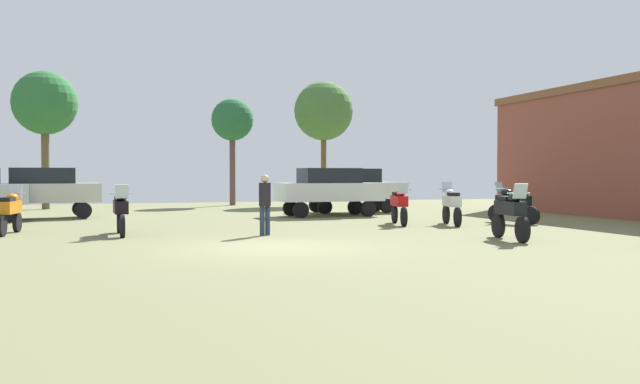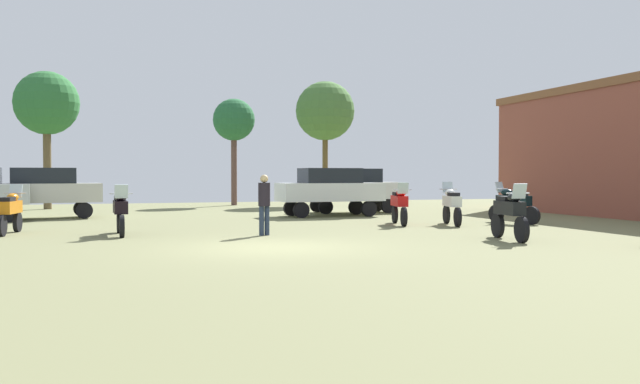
# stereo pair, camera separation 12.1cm
# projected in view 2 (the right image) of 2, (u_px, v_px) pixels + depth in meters

# --- Properties ---
(ground_plane) EXTENTS (44.00, 52.00, 0.02)m
(ground_plane) POSITION_uv_depth(u_px,v_px,m) (275.00, 248.00, 15.69)
(ground_plane) COLOR #70714B
(motorcycle_2) EXTENTS (0.66, 2.15, 1.51)m
(motorcycle_2) POSITION_uv_depth(u_px,v_px,m) (510.00, 212.00, 17.42)
(motorcycle_2) COLOR black
(motorcycle_2) RESTS_ON ground
(motorcycle_4) EXTENTS (0.74, 2.18, 1.48)m
(motorcycle_4) POSITION_uv_depth(u_px,v_px,m) (399.00, 204.00, 22.84)
(motorcycle_4) COLOR black
(motorcycle_4) RESTS_ON ground
(motorcycle_7) EXTENTS (0.65, 2.08, 1.44)m
(motorcycle_7) POSITION_uv_depth(u_px,v_px,m) (10.00, 210.00, 19.21)
(motorcycle_7) COLOR black
(motorcycle_7) RESTS_ON ground
(motorcycle_8) EXTENTS (0.62, 2.19, 1.47)m
(motorcycle_8) POSITION_uv_depth(u_px,v_px,m) (120.00, 210.00, 18.87)
(motorcycle_8) COLOR black
(motorcycle_8) RESTS_ON ground
(motorcycle_9) EXTENTS (0.84, 2.13, 1.47)m
(motorcycle_9) POSITION_uv_depth(u_px,v_px,m) (513.00, 203.00, 23.39)
(motorcycle_9) COLOR black
(motorcycle_9) RESTS_ON ground
(motorcycle_10) EXTENTS (0.76, 2.12, 1.48)m
(motorcycle_10) POSITION_uv_depth(u_px,v_px,m) (452.00, 204.00, 22.66)
(motorcycle_10) COLOR black
(motorcycle_10) RESTS_ON ground
(car_2) EXTENTS (4.36, 1.94, 2.00)m
(car_2) POSITION_uv_depth(u_px,v_px,m) (352.00, 187.00, 29.97)
(car_2) COLOR black
(car_2) RESTS_ON ground
(car_3) EXTENTS (4.48, 2.29, 2.00)m
(car_3) POSITION_uv_depth(u_px,v_px,m) (43.00, 189.00, 26.07)
(car_3) COLOR black
(car_3) RESTS_ON ground
(car_4) EXTENTS (4.34, 1.91, 2.00)m
(car_4) POSITION_uv_depth(u_px,v_px,m) (330.00, 188.00, 27.46)
(car_4) COLOR black
(car_4) RESTS_ON ground
(person_1) EXTENTS (0.41, 0.41, 1.73)m
(person_1) POSITION_uv_depth(u_px,v_px,m) (264.00, 200.00, 18.80)
(person_1) COLOR #232E43
(person_1) RESTS_ON ground
(tree_2) EXTENTS (3.40, 3.40, 7.11)m
(tree_2) POSITION_uv_depth(u_px,v_px,m) (325.00, 112.00, 38.09)
(tree_2) COLOR brown
(tree_2) RESTS_ON ground
(tree_3) EXTENTS (2.37, 2.37, 6.01)m
(tree_3) POSITION_uv_depth(u_px,v_px,m) (234.00, 121.00, 37.25)
(tree_3) COLOR brown
(tree_3) RESTS_ON ground
(tree_6) EXTENTS (3.17, 3.17, 6.90)m
(tree_6) POSITION_uv_depth(u_px,v_px,m) (47.00, 104.00, 33.01)
(tree_6) COLOR brown
(tree_6) RESTS_ON ground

